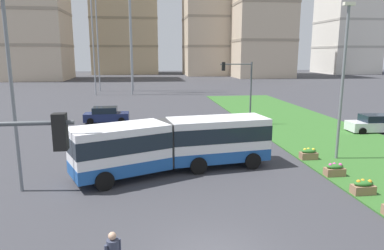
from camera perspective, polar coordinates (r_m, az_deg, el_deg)
grass_median at (r=26.43m, az=27.14°, el=-4.76°), size 10.00×70.00×0.08m
articulated_bus at (r=20.73m, az=-2.83°, el=-3.07°), size 11.97×5.49×3.00m
car_navy_sedan at (r=36.54m, az=-13.67°, el=1.56°), size 4.40×2.02×1.58m
car_white_van at (r=34.95m, az=27.28°, el=0.15°), size 4.48×2.18×1.58m
flower_planter_1 at (r=19.50m, az=25.90°, el=-8.99°), size 1.10×0.56×0.74m
flower_planter_2 at (r=21.62m, az=22.03°, el=-6.70°), size 1.10×0.56×0.74m
flower_planter_3 at (r=24.33m, az=18.31°, el=-4.44°), size 1.10×0.56×0.74m
traffic_light_far_right at (r=34.07m, az=7.96°, el=6.77°), size 3.10×0.28×6.06m
streetlight_left at (r=19.08m, az=-27.10°, el=5.22°), size 0.70×0.28×9.50m
streetlight_median at (r=24.35m, az=23.19°, el=7.14°), size 0.70×0.28×9.91m
apartment_tower_westcentre at (r=125.31m, az=-10.90°, el=18.17°), size 21.43×15.91×43.49m
apartment_tower_eastcentre at (r=107.94m, az=11.11°, el=18.31°), size 16.17×17.70×39.95m
apartment_tower_east at (r=135.90m, az=23.99°, el=16.69°), size 16.40×18.42×42.63m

